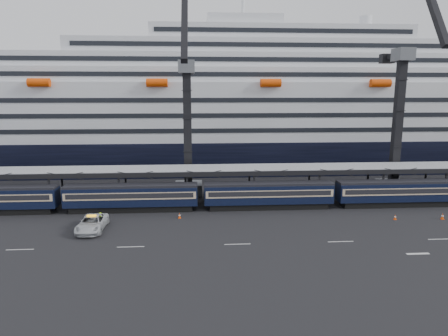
% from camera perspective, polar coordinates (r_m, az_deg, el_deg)
% --- Properties ---
extents(ground, '(260.00, 260.00, 0.00)m').
position_cam_1_polar(ground, '(52.96, 16.90, -8.42)').
color(ground, black).
rests_on(ground, ground).
extents(lane_markings, '(111.00, 4.27, 0.02)m').
position_cam_1_polar(lane_markings, '(52.05, 27.51, -9.53)').
color(lane_markings, beige).
rests_on(lane_markings, ground).
extents(train, '(133.05, 3.00, 4.05)m').
position_cam_1_polar(train, '(60.17, 9.52, -3.62)').
color(train, black).
rests_on(train, ground).
extents(canopy, '(130.00, 6.25, 5.53)m').
position_cam_1_polar(canopy, '(64.48, 12.81, -0.00)').
color(canopy, gray).
rests_on(canopy, ground).
extents(cruise_ship, '(214.09, 28.84, 34.00)m').
position_cam_1_polar(cruise_ship, '(94.40, 6.82, 7.85)').
color(cruise_ship, black).
rests_on(cruise_ship, ground).
extents(crane_dark_near, '(4.50, 17.75, 35.08)m').
position_cam_1_polar(crane_dark_near, '(65.50, -5.25, 6.28)').
color(crane_dark_near, '#4F5357').
rests_on(crane_dark_near, ground).
extents(crane_dark_mid, '(4.50, 18.24, 39.64)m').
position_cam_1_polar(crane_dark_mid, '(72.51, 23.79, 6.98)').
color(crane_dark_mid, '#4F5357').
rests_on(crane_dark_mid, ground).
extents(pickup_truck, '(3.10, 6.65, 1.84)m').
position_cam_1_polar(pickup_truck, '(52.79, -18.34, -7.52)').
color(pickup_truck, '#B6B9BD').
rests_on(pickup_truck, ground).
extents(worker, '(0.78, 0.76, 1.80)m').
position_cam_1_polar(worker, '(54.21, -17.19, -6.99)').
color(worker, '#AEEF0C').
rests_on(worker, ground).
extents(traffic_cone_b, '(0.36, 0.36, 0.71)m').
position_cam_1_polar(traffic_cone_b, '(53.80, -18.91, -7.85)').
color(traffic_cone_b, '#E64407').
rests_on(traffic_cone_b, ground).
extents(traffic_cone_c, '(0.39, 0.39, 0.78)m').
position_cam_1_polar(traffic_cone_c, '(55.38, -6.38, -6.75)').
color(traffic_cone_c, '#E64407').
rests_on(traffic_cone_c, ground).
extents(traffic_cone_d, '(0.37, 0.37, 0.74)m').
position_cam_1_polar(traffic_cone_d, '(59.19, 23.25, -6.44)').
color(traffic_cone_d, '#E64407').
rests_on(traffic_cone_d, ground).
extents(traffic_cone_e, '(0.43, 0.43, 0.86)m').
position_cam_1_polar(traffic_cone_e, '(62.18, 28.76, -6.05)').
color(traffic_cone_e, '#E64407').
rests_on(traffic_cone_e, ground).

